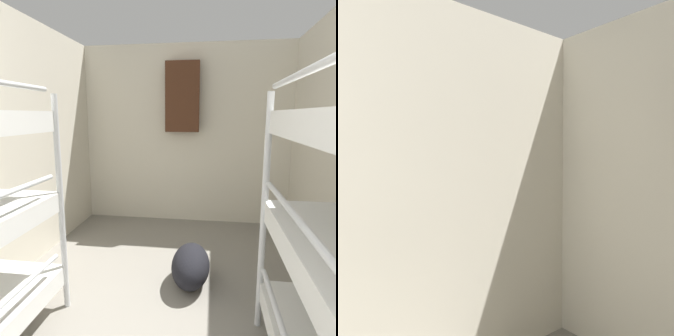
{
  "view_description": "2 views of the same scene",
  "coord_description": "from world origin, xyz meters",
  "views": [
    {
      "loc": [
        0.37,
        0.33,
        1.48
      ],
      "look_at": [
        0.01,
        2.73,
        1.05
      ],
      "focal_mm": 32.0,
      "sensor_mm": 36.0,
      "label": 1
    },
    {
      "loc": [
        0.41,
        2.33,
        1.41
      ],
      "look_at": [
        -0.84,
        3.35,
        1.37
      ],
      "focal_mm": 35.0,
      "sensor_mm": 36.0,
      "label": 2
    }
  ],
  "objects": [
    {
      "name": "duffel_bag",
      "position": [
        0.21,
        2.79,
        0.17
      ],
      "size": [
        0.34,
        0.61,
        0.34
      ],
      "color": "black",
      "rests_on": "ground_plane"
    },
    {
      "name": "wall_back",
      "position": [
        0.0,
        4.45,
        1.2
      ],
      "size": [
        2.91,
        0.06,
        2.41
      ],
      "color": "beige",
      "rests_on": "ground_plane"
    },
    {
      "name": "hanging_coat",
      "position": [
        -0.03,
        4.3,
        1.71
      ],
      "size": [
        0.44,
        0.12,
        0.9
      ],
      "color": "#472819"
    }
  ]
}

